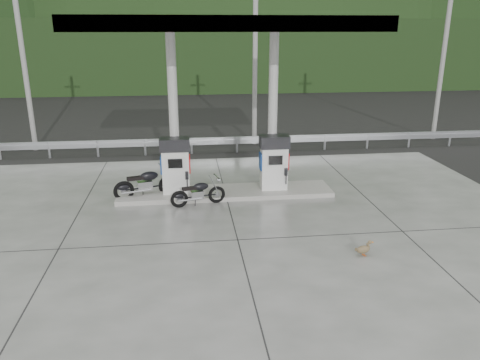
{
  "coord_description": "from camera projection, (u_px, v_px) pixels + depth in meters",
  "views": [
    {
      "loc": [
        -1.25,
        -11.99,
        5.27
      ],
      "look_at": [
        0.3,
        1.0,
        1.0
      ],
      "focal_mm": 35.0,
      "sensor_mm": 36.0,
      "label": 1
    }
  ],
  "objects": [
    {
      "name": "ground",
      "position": [
        234.0,
        225.0,
        13.1
      ],
      "size": [
        160.0,
        160.0,
        0.0
      ],
      "primitive_type": "plane",
      "color": "black",
      "rests_on": "ground"
    },
    {
      "name": "canopy_roof",
      "position": [
        224.0,
        24.0,
        13.79
      ],
      "size": [
        8.5,
        5.0,
        0.4
      ],
      "primitive_type": "cube",
      "color": "silver",
      "rests_on": "canopy_column_left"
    },
    {
      "name": "road",
      "position": [
        210.0,
        136.0,
        23.95
      ],
      "size": [
        60.0,
        7.0,
        0.01
      ],
      "primitive_type": "cube",
      "color": "black",
      "rests_on": "ground"
    },
    {
      "name": "tree_band",
      "position": [
        197.0,
        55.0,
        40.49
      ],
      "size": [
        80.0,
        6.0,
        6.0
      ],
      "primitive_type": "cube",
      "color": "black",
      "rests_on": "ground"
    },
    {
      "name": "forecourt_apron",
      "position": [
        234.0,
        225.0,
        13.1
      ],
      "size": [
        18.0,
        14.0,
        0.02
      ],
      "primitive_type": "cube",
      "color": "slate",
      "rests_on": "ground"
    },
    {
      "name": "canopy_column_right",
      "position": [
        273.0,
        112.0,
        15.19
      ],
      "size": [
        0.3,
        0.3,
        5.0
      ],
      "primitive_type": "cylinder",
      "color": "silver",
      "rests_on": "pump_island"
    },
    {
      "name": "motorcycle_left",
      "position": [
        146.0,
        184.0,
        15.05
      ],
      "size": [
        2.07,
        1.16,
        0.93
      ],
      "primitive_type": null,
      "rotation": [
        0.0,
        0.0,
        0.29
      ],
      "color": "black",
      "rests_on": "forecourt_apron"
    },
    {
      "name": "canopy_column_left",
      "position": [
        174.0,
        114.0,
        14.83
      ],
      "size": [
        0.3,
        0.3,
        5.0
      ],
      "primitive_type": "cylinder",
      "color": "silver",
      "rests_on": "pump_island"
    },
    {
      "name": "utility_pole_a",
      "position": [
        23.0,
        59.0,
        19.92
      ],
      "size": [
        0.22,
        0.22,
        8.0
      ],
      "primitive_type": "cylinder",
      "color": "gray",
      "rests_on": "ground"
    },
    {
      "name": "utility_pole_b",
      "position": [
        255.0,
        57.0,
        21.05
      ],
      "size": [
        0.22,
        0.22,
        8.0
      ],
      "primitive_type": "cylinder",
      "color": "gray",
      "rests_on": "ground"
    },
    {
      "name": "forested_hills",
      "position": [
        191.0,
        65.0,
        69.74
      ],
      "size": [
        100.0,
        40.0,
        140.0
      ],
      "primitive_type": null,
      "color": "black",
      "rests_on": "ground"
    },
    {
      "name": "pump_island",
      "position": [
        226.0,
        192.0,
        15.43
      ],
      "size": [
        7.0,
        1.4,
        0.15
      ],
      "primitive_type": "cube",
      "color": "gray",
      "rests_on": "forecourt_apron"
    },
    {
      "name": "motorcycle_right",
      "position": [
        198.0,
        193.0,
        14.43
      ],
      "size": [
        1.7,
        0.87,
        0.77
      ],
      "primitive_type": null,
      "rotation": [
        0.0,
        0.0,
        0.23
      ],
      "color": "black",
      "rests_on": "forecourt_apron"
    },
    {
      "name": "utility_pole_c",
      "position": [
        443.0,
        56.0,
        22.07
      ],
      "size": [
        0.22,
        0.22,
        8.0
      ],
      "primitive_type": "cylinder",
      "color": "gray",
      "rests_on": "ground"
    },
    {
      "name": "duck",
      "position": [
        363.0,
        250.0,
        11.26
      ],
      "size": [
        0.46,
        0.23,
        0.32
      ],
      "primitive_type": null,
      "rotation": [
        0.0,
        0.0,
        0.26
      ],
      "color": "brown",
      "rests_on": "forecourt_apron"
    },
    {
      "name": "gas_pump_left",
      "position": [
        176.0,
        166.0,
        14.95
      ],
      "size": [
        0.95,
        0.55,
        1.8
      ],
      "primitive_type": null,
      "color": "white",
      "rests_on": "pump_island"
    },
    {
      "name": "guardrail",
      "position": [
        214.0,
        137.0,
        20.43
      ],
      "size": [
        26.0,
        0.16,
        1.42
      ],
      "primitive_type": null,
      "color": "#ABAEB4",
      "rests_on": "ground"
    },
    {
      "name": "gas_pump_right",
      "position": [
        274.0,
        162.0,
        15.31
      ],
      "size": [
        0.95,
        0.55,
        1.8
      ],
      "primitive_type": null,
      "color": "white",
      "rests_on": "pump_island"
    }
  ]
}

